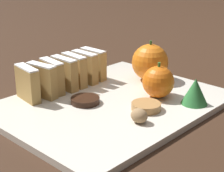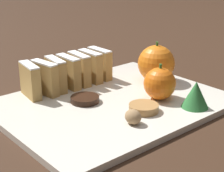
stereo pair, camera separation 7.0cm
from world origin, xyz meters
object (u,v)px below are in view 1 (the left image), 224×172
object	(u,v)px
orange_near	(158,82)
walnut	(139,116)
orange_far	(150,62)
chocolate_cookie	(85,100)

from	to	relation	value
orange_near	walnut	xyz separation A→B (m)	(0.05, -0.11, -0.02)
orange_near	orange_far	size ratio (longest dim) A/B	0.80
chocolate_cookie	walnut	bearing A→B (deg)	2.34
orange_near	walnut	world-z (taller)	orange_near
walnut	orange_near	bearing A→B (deg)	112.31
walnut	orange_far	bearing A→B (deg)	123.54
walnut	chocolate_cookie	size ratio (longest dim) A/B	0.56
orange_near	chocolate_cookie	world-z (taller)	orange_near
orange_near	walnut	distance (m)	0.12
orange_far	chocolate_cookie	distance (m)	0.19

